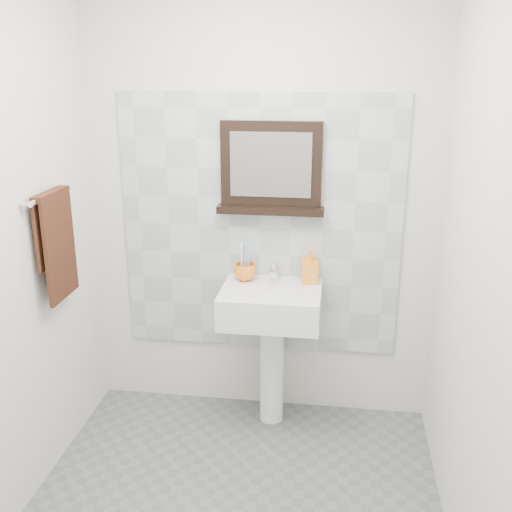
{
  "coord_description": "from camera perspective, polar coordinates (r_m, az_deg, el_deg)",
  "views": [
    {
      "loc": [
        0.44,
        -2.2,
        2.06
      ],
      "look_at": [
        0.05,
        0.55,
        1.15
      ],
      "focal_mm": 42.0,
      "sensor_mm": 36.0,
      "label": 1
    }
  ],
  "objects": [
    {
      "name": "pedestal_sink",
      "position": [
        3.39,
        1.46,
        -5.98
      ],
      "size": [
        0.55,
        0.44,
        0.96
      ],
      "color": "white",
      "rests_on": "ground"
    },
    {
      "name": "back_wall",
      "position": [
        3.42,
        0.41,
        4.46
      ],
      "size": [
        2.0,
        0.01,
        2.5
      ],
      "primitive_type": "cube",
      "color": "silver",
      "rests_on": "ground"
    },
    {
      "name": "hand_towel",
      "position": [
        3.13,
        -18.54,
        1.73
      ],
      "size": [
        0.06,
        0.3,
        0.55
      ],
      "color": "#32180E",
      "rests_on": "towel_bar"
    },
    {
      "name": "towel_bar",
      "position": [
        3.08,
        -19.05,
        5.49
      ],
      "size": [
        0.07,
        0.4,
        0.03
      ],
      "color": "silver",
      "rests_on": "left_wall"
    },
    {
      "name": "toothbrushes",
      "position": [
        3.4,
        -1.01,
        -0.34
      ],
      "size": [
        0.05,
        0.04,
        0.21
      ],
      "color": "white",
      "rests_on": "toothbrush_cup"
    },
    {
      "name": "splashback",
      "position": [
        3.44,
        0.38,
        2.8
      ],
      "size": [
        1.6,
        0.02,
        1.5
      ],
      "primitive_type": "cube",
      "color": "#B0BABF",
      "rests_on": "back_wall"
    },
    {
      "name": "toothbrush_cup",
      "position": [
        3.42,
        -1.04,
        -1.53
      ],
      "size": [
        0.16,
        0.16,
        0.1
      ],
      "primitive_type": "imported",
      "rotation": [
        0.0,
        0.0,
        0.28
      ],
      "color": "orange",
      "rests_on": "pedestal_sink"
    },
    {
      "name": "framed_mirror",
      "position": [
        3.33,
        1.45,
        8.17
      ],
      "size": [
        0.6,
        0.11,
        0.51
      ],
      "color": "black",
      "rests_on": "back_wall"
    },
    {
      "name": "right_wall",
      "position": [
        2.41,
        20.98,
        -2.73
      ],
      "size": [
        0.01,
        2.2,
        2.5
      ],
      "primitive_type": "cube",
      "color": "silver",
      "rests_on": "ground"
    },
    {
      "name": "soap_dispenser",
      "position": [
        3.38,
        5.15,
        -0.92
      ],
      "size": [
        0.1,
        0.11,
        0.2
      ],
      "primitive_type": "imported",
      "rotation": [
        0.0,
        0.0,
        0.16
      ],
      "color": "orange",
      "rests_on": "pedestal_sink"
    },
    {
      "name": "front_wall",
      "position": [
        1.43,
        -11.85,
        -16.63
      ],
      "size": [
        2.0,
        0.01,
        2.5
      ],
      "primitive_type": "cube",
      "color": "silver",
      "rests_on": "ground"
    }
  ]
}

